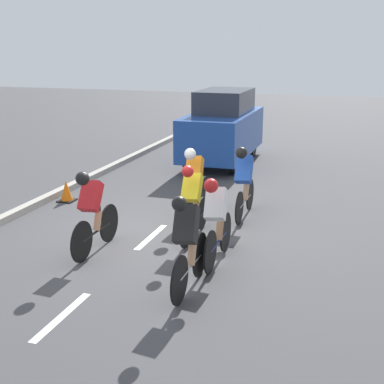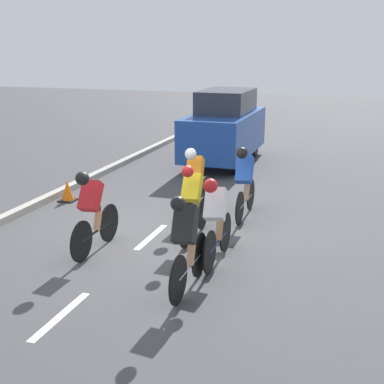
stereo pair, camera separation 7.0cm
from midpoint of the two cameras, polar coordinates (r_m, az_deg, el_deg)
name	(u,v)px [view 2 (the right image)]	position (r m, az deg, el deg)	size (l,w,h in m)	color
ground_plane	(150,238)	(10.09, -4.31, -4.92)	(60.00, 60.00, 0.00)	#424244
lane_stripe_near	(61,316)	(7.55, -13.58, -12.70)	(0.12, 1.40, 0.01)	white
lane_stripe_mid	(151,237)	(10.15, -4.16, -4.77)	(0.12, 1.40, 0.01)	white
lane_stripe_far	(201,193)	(13.02, 1.15, -0.12)	(0.12, 1.40, 0.01)	white
curb	(8,217)	(11.67, -18.89, -2.52)	(0.20, 25.33, 0.14)	#A8A399
cyclist_black	(186,241)	(7.71, -0.33, -5.25)	(0.37, 1.69, 1.52)	black
cyclist_white	(216,218)	(8.71, 2.81, -2.77)	(0.37, 1.68, 1.50)	black
cyclist_red	(92,209)	(9.30, -10.40, -1.81)	(0.35, 1.72, 1.50)	black
cyclist_yellow	(193,200)	(9.79, 0.28, -0.82)	(0.34, 1.68, 1.46)	black
cyclist_blue	(245,180)	(11.04, 5.82, 1.30)	(0.35, 1.72, 1.55)	black
cyclist_orange	(196,180)	(11.13, 0.58, 1.33)	(0.37, 1.74, 1.49)	black
support_car	(225,127)	(16.19, 3.63, 6.90)	(1.70, 4.08, 2.19)	black
traffic_cone	(68,191)	(12.66, -12.98, 0.10)	(0.36, 0.36, 0.49)	black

